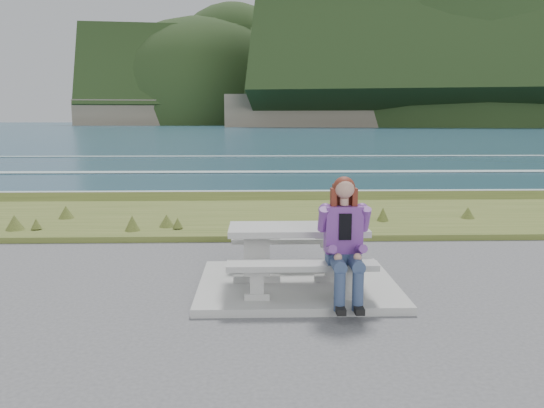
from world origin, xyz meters
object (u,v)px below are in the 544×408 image
at_px(bench_seaward, 294,244).
at_px(seated_woman, 345,258).
at_px(bench_landward, 302,271).
at_px(picnic_table, 298,239).

height_order(bench_seaward, seated_woman, seated_woman).
distance_m(bench_seaward, seated_woman, 1.63).
distance_m(bench_landward, bench_seaward, 1.40).
bearing_deg(bench_landward, seated_woman, -16.04).
bearing_deg(bench_seaward, picnic_table, -90.00).
distance_m(bench_landward, seated_woman, 0.55).
relative_size(picnic_table, bench_seaward, 1.00).
bearing_deg(picnic_table, bench_landward, -90.00).
height_order(picnic_table, seated_woman, seated_woman).
height_order(bench_landward, seated_woman, seated_woman).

